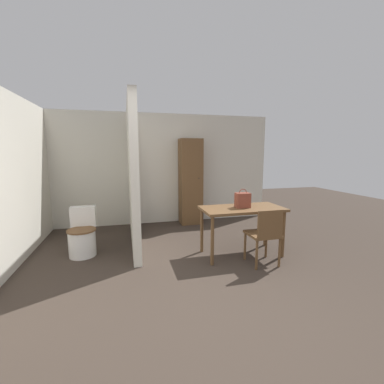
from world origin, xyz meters
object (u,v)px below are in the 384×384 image
(wooden_chair, at_px, (265,233))
(handbag, at_px, (243,200))
(toilet, at_px, (83,236))
(wooden_cabinet, at_px, (191,182))
(dining_table, at_px, (242,213))

(wooden_chair, bearing_deg, handbag, 107.44)
(wooden_chair, distance_m, toilet, 2.85)
(wooden_cabinet, bearing_deg, dining_table, -80.71)
(dining_table, xyz_separation_m, toilet, (-2.48, 0.65, -0.38))
(dining_table, xyz_separation_m, handbag, (0.00, 0.01, 0.21))
(wooden_cabinet, bearing_deg, toilet, -147.44)
(wooden_chair, bearing_deg, wooden_cabinet, 101.02)
(dining_table, distance_m, handbag, 0.21)
(dining_table, height_order, wooden_chair, wooden_chair)
(handbag, relative_size, wooden_cabinet, 0.15)
(dining_table, height_order, toilet, dining_table)
(wooden_chair, height_order, toilet, wooden_chair)
(dining_table, bearing_deg, wooden_cabinet, 99.29)
(toilet, relative_size, wooden_cabinet, 0.39)
(wooden_chair, relative_size, handbag, 2.85)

